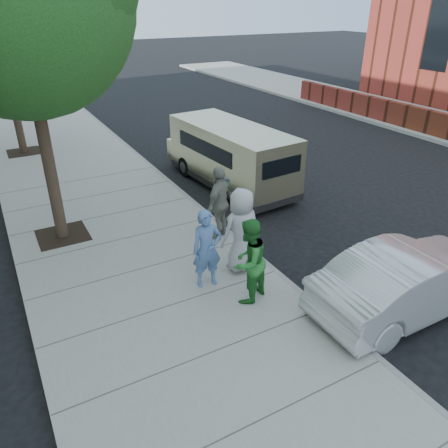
{
  "coord_description": "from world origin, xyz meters",
  "views": [
    {
      "loc": [
        -3.39,
        -7.9,
        5.41
      ],
      "look_at": [
        0.64,
        -0.62,
        1.1
      ],
      "focal_mm": 35.0,
      "sensor_mm": 36.0,
      "label": 1
    }
  ],
  "objects_px": {
    "parking_meter": "(223,195)",
    "person_green_shirt": "(248,261)",
    "van": "(230,155)",
    "person_striped_polo": "(220,203)",
    "sedan": "(411,280)",
    "person_gray_shirt": "(241,230)",
    "person_officer": "(207,249)"
  },
  "relations": [
    {
      "from": "person_officer",
      "to": "person_striped_polo",
      "type": "xyz_separation_m",
      "value": [
        1.19,
        1.65,
        0.09
      ]
    },
    {
      "from": "person_striped_polo",
      "to": "person_officer",
      "type": "bearing_deg",
      "value": 20.98
    },
    {
      "from": "van",
      "to": "parking_meter",
      "type": "bearing_deg",
      "value": -126.95
    },
    {
      "from": "person_gray_shirt",
      "to": "person_striped_polo",
      "type": "height_order",
      "value": "person_gray_shirt"
    },
    {
      "from": "person_officer",
      "to": "person_green_shirt",
      "type": "distance_m",
      "value": 0.95
    },
    {
      "from": "parking_meter",
      "to": "sedan",
      "type": "relative_size",
      "value": 0.36
    },
    {
      "from": "person_officer",
      "to": "person_striped_polo",
      "type": "bearing_deg",
      "value": 63.16
    },
    {
      "from": "van",
      "to": "person_striped_polo",
      "type": "xyz_separation_m",
      "value": [
        -2.04,
        -3.11,
        0.03
      ]
    },
    {
      "from": "van",
      "to": "person_officer",
      "type": "xyz_separation_m",
      "value": [
        -3.23,
        -4.76,
        -0.05
      ]
    },
    {
      "from": "sedan",
      "to": "person_officer",
      "type": "distance_m",
      "value": 3.94
    },
    {
      "from": "van",
      "to": "person_striped_polo",
      "type": "distance_m",
      "value": 3.72
    },
    {
      "from": "parking_meter",
      "to": "van",
      "type": "distance_m",
      "value": 3.58
    },
    {
      "from": "person_green_shirt",
      "to": "person_gray_shirt",
      "type": "xyz_separation_m",
      "value": [
        0.45,
        1.0,
        0.07
      ]
    },
    {
      "from": "person_gray_shirt",
      "to": "person_green_shirt",
      "type": "bearing_deg",
      "value": 62.0
    },
    {
      "from": "parking_meter",
      "to": "person_striped_polo",
      "type": "bearing_deg",
      "value": -125.13
    },
    {
      "from": "parking_meter",
      "to": "sedan",
      "type": "xyz_separation_m",
      "value": [
        1.76,
        -4.18,
        -0.53
      ]
    },
    {
      "from": "parking_meter",
      "to": "person_striped_polo",
      "type": "distance_m",
      "value": 0.22
    },
    {
      "from": "person_officer",
      "to": "person_green_shirt",
      "type": "relative_size",
      "value": 0.97
    },
    {
      "from": "person_officer",
      "to": "person_gray_shirt",
      "type": "relative_size",
      "value": 0.89
    },
    {
      "from": "sedan",
      "to": "parking_meter",
      "type": "bearing_deg",
      "value": 22.7
    },
    {
      "from": "sedan",
      "to": "person_striped_polo",
      "type": "distance_m",
      "value": 4.52
    },
    {
      "from": "person_gray_shirt",
      "to": "sedan",
      "type": "bearing_deg",
      "value": 125.8
    },
    {
      "from": "parking_meter",
      "to": "van",
      "type": "relative_size",
      "value": 0.27
    },
    {
      "from": "parking_meter",
      "to": "person_officer",
      "type": "distance_m",
      "value": 2.2
    },
    {
      "from": "person_officer",
      "to": "person_green_shirt",
      "type": "bearing_deg",
      "value": -52.42
    },
    {
      "from": "person_green_shirt",
      "to": "person_striped_polo",
      "type": "xyz_separation_m",
      "value": [
        0.73,
        2.48,
        0.06
      ]
    },
    {
      "from": "parking_meter",
      "to": "sedan",
      "type": "height_order",
      "value": "parking_meter"
    },
    {
      "from": "parking_meter",
      "to": "person_green_shirt",
      "type": "distance_m",
      "value": 2.72
    },
    {
      "from": "parking_meter",
      "to": "person_gray_shirt",
      "type": "relative_size",
      "value": 0.79
    },
    {
      "from": "van",
      "to": "person_gray_shirt",
      "type": "relative_size",
      "value": 2.89
    },
    {
      "from": "person_green_shirt",
      "to": "parking_meter",
      "type": "bearing_deg",
      "value": -133.92
    },
    {
      "from": "van",
      "to": "person_gray_shirt",
      "type": "height_order",
      "value": "person_gray_shirt"
    }
  ]
}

